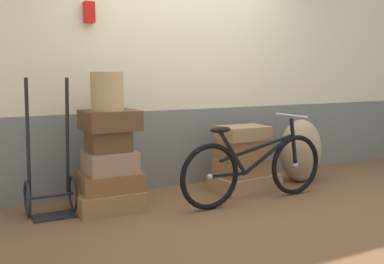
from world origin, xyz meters
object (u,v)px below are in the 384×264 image
(suitcase_0, at_px, (109,200))
(suitcase_8, at_px, (243,133))
(suitcase_5, at_px, (245,182))
(luggage_trolley, at_px, (50,185))
(suitcase_2, at_px, (110,162))
(suitcase_1, at_px, (110,181))
(burlap_sack, at_px, (301,151))
(suitcase_4, at_px, (110,120))
(wicker_basket, at_px, (107,91))
(suitcase_3, at_px, (109,141))
(suitcase_6, at_px, (242,167))
(bicycle, at_px, (255,168))
(suitcase_7, at_px, (242,149))

(suitcase_0, bearing_deg, suitcase_8, 0.65)
(suitcase_5, xyz_separation_m, luggage_trolley, (-2.02, 0.12, 0.19))
(suitcase_0, xyz_separation_m, suitcase_2, (0.03, 0.03, 0.36))
(suitcase_0, bearing_deg, suitcase_1, 48.04)
(suitcase_1, height_order, burlap_sack, burlap_sack)
(suitcase_2, height_order, burlap_sack, burlap_sack)
(suitcase_0, xyz_separation_m, suitcase_5, (1.52, -0.01, -0.01))
(suitcase_4, relative_size, wicker_basket, 1.38)
(suitcase_4, bearing_deg, suitcase_2, -129.10)
(suitcase_3, height_order, suitcase_6, suitcase_3)
(suitcase_2, relative_size, wicker_basket, 1.28)
(wicker_basket, distance_m, luggage_trolley, 0.99)
(suitcase_2, bearing_deg, suitcase_8, -2.33)
(suitcase_0, xyz_separation_m, suitcase_4, (0.04, 0.05, 0.74))
(suitcase_2, bearing_deg, suitcase_3, -144.59)
(suitcase_8, bearing_deg, suitcase_6, 100.22)
(suitcase_1, height_order, luggage_trolley, luggage_trolley)
(suitcase_4, xyz_separation_m, burlap_sack, (2.26, -0.05, -0.47))
(suitcase_8, height_order, bicycle, bicycle)
(suitcase_1, bearing_deg, suitcase_0, -130.97)
(suitcase_2, height_order, suitcase_5, suitcase_2)
(suitcase_3, distance_m, burlap_sack, 2.30)
(suitcase_0, bearing_deg, bicycle, -16.52)
(suitcase_0, distance_m, suitcase_8, 1.59)
(suitcase_0, bearing_deg, suitcase_3, 49.07)
(suitcase_1, height_order, bicycle, bicycle)
(suitcase_2, height_order, suitcase_8, suitcase_8)
(suitcase_1, distance_m, bicycle, 1.40)
(suitcase_0, distance_m, suitcase_2, 0.36)
(burlap_sack, distance_m, bicycle, 1.04)
(suitcase_0, xyz_separation_m, luggage_trolley, (-0.50, 0.11, 0.18))
(suitcase_1, height_order, suitcase_5, suitcase_1)
(suitcase_3, xyz_separation_m, wicker_basket, (-0.00, 0.00, 0.46))
(suitcase_3, xyz_separation_m, suitcase_6, (1.48, -0.00, -0.39))
(suitcase_7, relative_size, bicycle, 0.30)
(suitcase_7, xyz_separation_m, bicycle, (-0.14, -0.43, -0.11))
(burlap_sack, height_order, bicycle, bicycle)
(suitcase_0, relative_size, suitcase_8, 1.19)
(luggage_trolley, bearing_deg, burlap_sack, -2.25)
(suitcase_3, bearing_deg, burlap_sack, -2.11)
(suitcase_7, xyz_separation_m, burlap_sack, (0.81, -0.02, -0.09))
(suitcase_4, height_order, luggage_trolley, luggage_trolley)
(suitcase_4, distance_m, wicker_basket, 0.27)
(luggage_trolley, height_order, burlap_sack, luggage_trolley)
(suitcase_4, distance_m, bicycle, 1.48)
(suitcase_1, xyz_separation_m, suitcase_5, (1.49, -0.04, -0.18))
(suitcase_2, distance_m, luggage_trolley, 0.56)
(suitcase_5, bearing_deg, suitcase_4, 171.73)
(suitcase_0, bearing_deg, wicker_basket, 53.41)
(luggage_trolley, distance_m, bicycle, 1.93)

